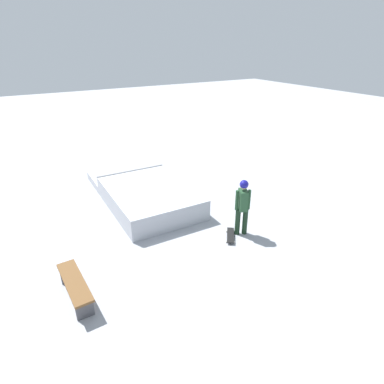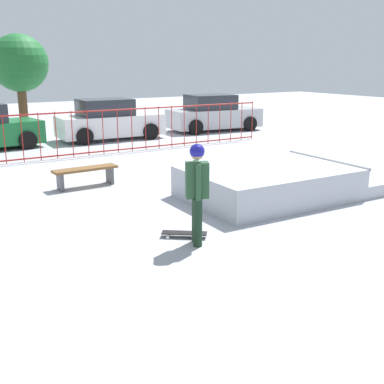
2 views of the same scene
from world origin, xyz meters
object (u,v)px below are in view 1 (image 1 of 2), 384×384
object	(u,v)px
skate_ramp	(145,193)
park_bench	(75,285)
skateboard	(231,235)
skater	(243,203)

from	to	relation	value
skate_ramp	park_bench	world-z (taller)	skate_ramp
skate_ramp	park_bench	xyz separation A→B (m)	(-3.65, 3.18, 0.04)
skateboard	park_bench	world-z (taller)	park_bench
park_bench	skater	bearing A→B (deg)	-87.08
skater	skateboard	bearing A→B (deg)	118.18
park_bench	skate_ramp	bearing A→B (deg)	-41.08
skater	skateboard	xyz separation A→B (m)	(-0.02, 0.39, -0.93)
skater	skateboard	distance (m)	1.01
skater	park_bench	bearing A→B (deg)	117.98
skate_ramp	skater	bearing A→B (deg)	-153.57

